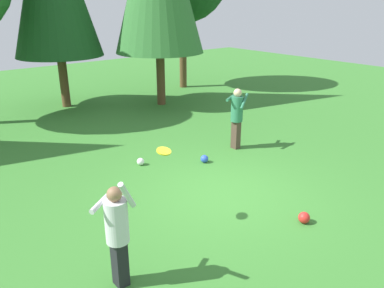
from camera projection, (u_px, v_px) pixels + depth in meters
ground_plane at (221, 193)px, 8.50m from camera, size 40.00×40.00×0.00m
person_thrower at (117, 229)px, 5.45m from camera, size 0.66×0.66×1.82m
person_catcher at (237, 113)px, 10.74m from camera, size 0.74×0.69×1.76m
frisbee at (164, 151)px, 6.80m from camera, size 0.30×0.30×0.09m
ball_white at (141, 162)px, 9.93m from camera, size 0.19×0.19×0.19m
ball_red at (304, 218)px, 7.34m from camera, size 0.23×0.23×0.23m
ball_blue at (204, 159)px, 10.08m from camera, size 0.21×0.21×0.21m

